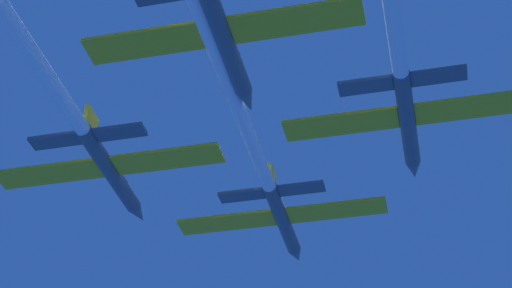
% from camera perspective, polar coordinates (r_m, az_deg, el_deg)
% --- Properties ---
extents(jet_lead, '(17.56, 49.73, 2.91)m').
position_cam_1_polar(jet_lead, '(62.38, -0.59, 0.91)').
color(jet_lead, '#4C5660').
extents(jet_left_wing, '(17.56, 48.13, 2.91)m').
position_cam_1_polar(jet_left_wing, '(57.00, -13.94, 5.00)').
color(jet_left_wing, '#4C5660').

